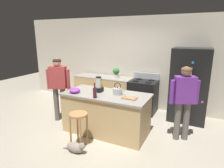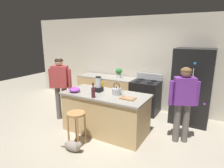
{
  "view_description": "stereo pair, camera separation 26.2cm",
  "coord_description": "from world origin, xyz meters",
  "px_view_note": "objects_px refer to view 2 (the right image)",
  "views": [
    {
      "loc": [
        1.88,
        -3.59,
        2.18
      ],
      "look_at": [
        0.0,
        0.3,
        1.07
      ],
      "focal_mm": 30.89,
      "sensor_mm": 36.0,
      "label": 1
    },
    {
      "loc": [
        2.12,
        -3.47,
        2.18
      ],
      "look_at": [
        0.0,
        0.3,
        1.07
      ],
      "focal_mm": 30.89,
      "sensor_mm": 36.0,
      "label": 2
    }
  ],
  "objects_px": {
    "stove_range": "(145,97)",
    "blender_appliance": "(98,85)",
    "bottle_soda": "(102,86)",
    "bar_stool": "(76,120)",
    "refrigerator": "(192,87)",
    "potted_plant": "(119,72)",
    "kitchen_island": "(106,113)",
    "person_by_sink_right": "(184,98)",
    "bottle_wine": "(93,92)",
    "cutting_board": "(128,98)",
    "person_by_island_left": "(60,83)",
    "cat": "(73,146)",
    "mixing_bowl": "(75,90)",
    "chef_knife": "(129,98)",
    "tea_kettle": "(117,91)"
  },
  "relations": [
    {
      "from": "stove_range",
      "to": "blender_appliance",
      "type": "bearing_deg",
      "value": -112.57
    },
    {
      "from": "bottle_soda",
      "to": "bar_stool",
      "type": "bearing_deg",
      "value": -88.55
    },
    {
      "from": "refrigerator",
      "to": "blender_appliance",
      "type": "bearing_deg",
      "value": -141.41
    },
    {
      "from": "bar_stool",
      "to": "potted_plant",
      "type": "relative_size",
      "value": 2.33
    },
    {
      "from": "kitchen_island",
      "to": "person_by_sink_right",
      "type": "bearing_deg",
      "value": 14.4
    },
    {
      "from": "stove_range",
      "to": "bottle_wine",
      "type": "bearing_deg",
      "value": -103.8
    },
    {
      "from": "cutting_board",
      "to": "stove_range",
      "type": "bearing_deg",
      "value": 96.83
    },
    {
      "from": "stove_range",
      "to": "bottle_wine",
      "type": "xyz_separation_m",
      "value": [
        -0.46,
        -1.89,
        0.56
      ]
    },
    {
      "from": "kitchen_island",
      "to": "person_by_island_left",
      "type": "relative_size",
      "value": 1.18
    },
    {
      "from": "refrigerator",
      "to": "cat",
      "type": "relative_size",
      "value": 3.59
    },
    {
      "from": "kitchen_island",
      "to": "blender_appliance",
      "type": "height_order",
      "value": "blender_appliance"
    },
    {
      "from": "bar_stool",
      "to": "mixing_bowl",
      "type": "xyz_separation_m",
      "value": [
        -0.45,
        0.52,
        0.43
      ]
    },
    {
      "from": "bar_stool",
      "to": "chef_knife",
      "type": "xyz_separation_m",
      "value": [
        0.82,
        0.68,
        0.4
      ]
    },
    {
      "from": "cat",
      "to": "cutting_board",
      "type": "bearing_deg",
      "value": 50.81
    },
    {
      "from": "refrigerator",
      "to": "person_by_island_left",
      "type": "bearing_deg",
      "value": -153.65
    },
    {
      "from": "person_by_sink_right",
      "to": "cat",
      "type": "xyz_separation_m",
      "value": [
        -1.72,
        -1.38,
        -0.84
      ]
    },
    {
      "from": "bottle_wine",
      "to": "person_by_island_left",
      "type": "bearing_deg",
      "value": 162.92
    },
    {
      "from": "cutting_board",
      "to": "bottle_wine",
      "type": "bearing_deg",
      "value": -157.13
    },
    {
      "from": "kitchen_island",
      "to": "potted_plant",
      "type": "bearing_deg",
      "value": 106.79
    },
    {
      "from": "kitchen_island",
      "to": "cutting_board",
      "type": "xyz_separation_m",
      "value": [
        0.58,
        -0.08,
        0.47
      ]
    },
    {
      "from": "person_by_island_left",
      "to": "tea_kettle",
      "type": "relative_size",
      "value": 5.89
    },
    {
      "from": "bottle_wine",
      "to": "chef_knife",
      "type": "relative_size",
      "value": 1.44
    },
    {
      "from": "kitchen_island",
      "to": "bottle_soda",
      "type": "height_order",
      "value": "bottle_soda"
    },
    {
      "from": "potted_plant",
      "to": "bottle_wine",
      "type": "bearing_deg",
      "value": -78.28
    },
    {
      "from": "bar_stool",
      "to": "cutting_board",
      "type": "height_order",
      "value": "cutting_board"
    },
    {
      "from": "person_by_sink_right",
      "to": "chef_knife",
      "type": "height_order",
      "value": "person_by_sink_right"
    },
    {
      "from": "bottle_soda",
      "to": "cutting_board",
      "type": "height_order",
      "value": "bottle_soda"
    },
    {
      "from": "chef_knife",
      "to": "potted_plant",
      "type": "bearing_deg",
      "value": 147.97
    },
    {
      "from": "kitchen_island",
      "to": "cutting_board",
      "type": "bearing_deg",
      "value": -8.25
    },
    {
      "from": "potted_plant",
      "to": "chef_knife",
      "type": "bearing_deg",
      "value": -56.73
    },
    {
      "from": "stove_range",
      "to": "bottle_soda",
      "type": "height_order",
      "value": "bottle_soda"
    },
    {
      "from": "blender_appliance",
      "to": "cutting_board",
      "type": "bearing_deg",
      "value": -10.02
    },
    {
      "from": "blender_appliance",
      "to": "cutting_board",
      "type": "height_order",
      "value": "blender_appliance"
    },
    {
      "from": "cat",
      "to": "potted_plant",
      "type": "xyz_separation_m",
      "value": [
        -0.32,
        2.53,
        0.98
      ]
    },
    {
      "from": "person_by_island_left",
      "to": "tea_kettle",
      "type": "xyz_separation_m",
      "value": [
        1.62,
        0.02,
        0.01
      ]
    },
    {
      "from": "person_by_island_left",
      "to": "cutting_board",
      "type": "relative_size",
      "value": 5.41
    },
    {
      "from": "person_by_island_left",
      "to": "cat",
      "type": "xyz_separation_m",
      "value": [
        1.22,
        -1.01,
        -0.88
      ]
    },
    {
      "from": "person_by_sink_right",
      "to": "cutting_board",
      "type": "bearing_deg",
      "value": -153.76
    },
    {
      "from": "person_by_island_left",
      "to": "tea_kettle",
      "type": "distance_m",
      "value": 1.62
    },
    {
      "from": "refrigerator",
      "to": "bottle_wine",
      "type": "bearing_deg",
      "value": -131.75
    },
    {
      "from": "person_by_island_left",
      "to": "person_by_sink_right",
      "type": "relative_size",
      "value": 1.03
    },
    {
      "from": "potted_plant",
      "to": "tea_kettle",
      "type": "bearing_deg",
      "value": -64.21
    },
    {
      "from": "bottle_wine",
      "to": "blender_appliance",
      "type": "bearing_deg",
      "value": 109.31
    },
    {
      "from": "cat",
      "to": "chef_knife",
      "type": "distance_m",
      "value": 1.43
    },
    {
      "from": "bar_stool",
      "to": "tea_kettle",
      "type": "xyz_separation_m",
      "value": [
        0.46,
        0.82,
        0.45
      ]
    },
    {
      "from": "person_by_island_left",
      "to": "tea_kettle",
      "type": "bearing_deg",
      "value": 0.77
    },
    {
      "from": "cutting_board",
      "to": "tea_kettle",
      "type": "bearing_deg",
      "value": 156.71
    },
    {
      "from": "kitchen_island",
      "to": "bottle_wine",
      "type": "bearing_deg",
      "value": -101.14
    },
    {
      "from": "kitchen_island",
      "to": "potted_plant",
      "type": "xyz_separation_m",
      "value": [
        -0.47,
        1.55,
        0.63
      ]
    },
    {
      "from": "bottle_soda",
      "to": "blender_appliance",
      "type": "bearing_deg",
      "value": -83.88
    }
  ]
}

